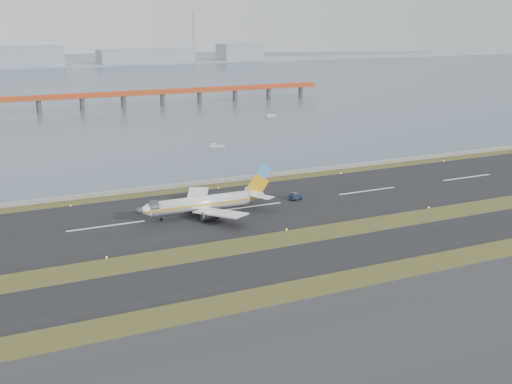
{
  "coord_description": "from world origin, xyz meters",
  "views": [
    {
      "loc": [
        -72.17,
        -126.5,
        51.37
      ],
      "look_at": [
        -1.54,
        22.0,
        6.58
      ],
      "focal_mm": 45.0,
      "sensor_mm": 36.0,
      "label": 1
    }
  ],
  "objects": [
    {
      "name": "pushback_tug",
      "position": [
        15.37,
        30.9,
        1.1
      ],
      "size": [
        3.96,
        2.89,
        2.27
      ],
      "rotation": [
        0.0,
        0.0,
        0.27
      ],
      "color": "#15233C",
      "rests_on": "ground"
    },
    {
      "name": "far_shoreline",
      "position": [
        13.62,
        620.0,
        6.07
      ],
      "size": [
        1400.0,
        80.0,
        60.5
      ],
      "color": "#93A3AE",
      "rests_on": "ground"
    },
    {
      "name": "workboat_near",
      "position": [
        24.23,
        114.17,
        0.49
      ],
      "size": [
        6.7,
        3.6,
        1.55
      ],
      "rotation": [
        0.0,
        0.0,
        -0.26
      ],
      "color": "silver",
      "rests_on": "ground"
    },
    {
      "name": "airliner",
      "position": [
        -13.46,
        28.41,
        3.46
      ],
      "size": [
        38.52,
        32.89,
        12.8
      ],
      "color": "white",
      "rests_on": "ground"
    },
    {
      "name": "red_pier",
      "position": [
        20.0,
        250.0,
        7.28
      ],
      "size": [
        260.0,
        5.0,
        10.2
      ],
      "color": "#B9481F",
      "rests_on": "ground"
    },
    {
      "name": "bay_water",
      "position": [
        0.0,
        460.0,
        0.0
      ],
      "size": [
        1400.0,
        800.0,
        1.3
      ],
      "primitive_type": "cube",
      "color": "#495869",
      "rests_on": "ground"
    },
    {
      "name": "workboat_far",
      "position": [
        82.31,
        180.31,
        0.51
      ],
      "size": [
        7.0,
        3.86,
        1.62
      ],
      "rotation": [
        0.0,
        0.0,
        0.28
      ],
      "color": "silver",
      "rests_on": "ground"
    },
    {
      "name": "runway_strip",
      "position": [
        0.0,
        30.0,
        0.05
      ],
      "size": [
        1000.0,
        45.0,
        0.1
      ],
      "primitive_type": "cube",
      "color": "black",
      "rests_on": "ground"
    },
    {
      "name": "apron_strip",
      "position": [
        0.0,
        -55.0,
        0.05
      ],
      "size": [
        1000.0,
        50.0,
        0.1
      ],
      "primitive_type": "cube",
      "color": "#2D2E30",
      "rests_on": "ground"
    },
    {
      "name": "seawall",
      "position": [
        0.0,
        60.0,
        0.5
      ],
      "size": [
        1000.0,
        2.5,
        1.0
      ],
      "primitive_type": "cube",
      "color": "gray",
      "rests_on": "ground"
    },
    {
      "name": "taxiway_strip",
      "position": [
        0.0,
        -12.0,
        0.05
      ],
      "size": [
        1000.0,
        18.0,
        0.1
      ],
      "primitive_type": "cube",
      "color": "black",
      "rests_on": "ground"
    },
    {
      "name": "ground",
      "position": [
        0.0,
        0.0,
        0.0
      ],
      "size": [
        1000.0,
        1000.0,
        0.0
      ],
      "primitive_type": "plane",
      "color": "#3F4C1B",
      "rests_on": "ground"
    }
  ]
}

